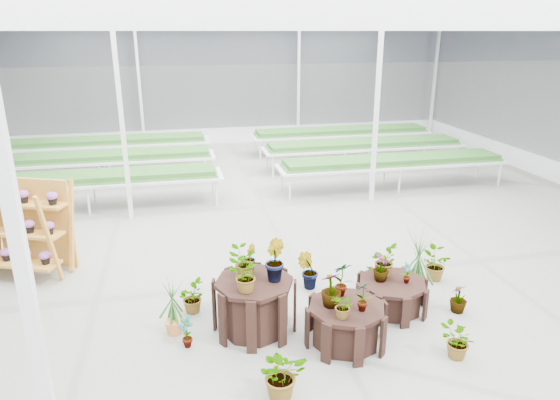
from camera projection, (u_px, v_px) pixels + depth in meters
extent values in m
plane|color=gray|center=(296.00, 286.00, 8.65)|extent=(24.00, 24.00, 0.00)
cylinder|color=black|center=(254.00, 305.00, 7.28)|extent=(1.42, 1.42, 0.80)
cylinder|color=black|center=(346.00, 324.00, 6.99)|extent=(1.16, 1.16, 0.59)
cylinder|color=black|center=(391.00, 295.00, 7.86)|extent=(1.13, 1.13, 0.50)
imported|color=#2B5C23|center=(243.00, 263.00, 7.17)|extent=(0.48, 0.43, 0.47)
imported|color=#2B5C23|center=(274.00, 260.00, 7.09)|extent=(0.29, 0.35, 0.61)
imported|color=#2B5C23|center=(249.00, 257.00, 7.41)|extent=(0.23, 0.26, 0.40)
imported|color=#2B5C23|center=(244.00, 277.00, 6.77)|extent=(0.46, 0.41, 0.47)
imported|color=#2B5C23|center=(331.00, 289.00, 6.82)|extent=(0.33, 0.33, 0.51)
imported|color=#2B5C23|center=(363.00, 295.00, 6.72)|extent=(0.28, 0.24, 0.46)
imported|color=#2B5C23|center=(342.00, 278.00, 7.10)|extent=(0.31, 0.24, 0.54)
imported|color=#2B5C23|center=(344.00, 306.00, 6.55)|extent=(0.37, 0.39, 0.34)
imported|color=#2B5C23|center=(381.00, 268.00, 7.73)|extent=(0.32, 0.32, 0.43)
imported|color=#2B5C23|center=(407.00, 273.00, 7.67)|extent=(0.21, 0.17, 0.34)
imported|color=#2B5C23|center=(384.00, 260.00, 7.92)|extent=(0.55, 0.58, 0.50)
imported|color=#2B5C23|center=(186.00, 332.00, 6.92)|extent=(0.29, 0.30, 0.47)
imported|color=#2B5C23|center=(191.00, 297.00, 7.81)|extent=(0.42, 0.47, 0.50)
imported|color=#2B5C23|center=(282.00, 374.00, 5.95)|extent=(0.60, 0.53, 0.64)
imported|color=#2B5C23|center=(457.00, 342.00, 6.67)|extent=(0.53, 0.49, 0.50)
imported|color=#2B5C23|center=(459.00, 298.00, 7.79)|extent=(0.37, 0.37, 0.48)
imported|color=#2B5C23|center=(434.00, 264.00, 8.81)|extent=(0.64, 0.67, 0.58)
imported|color=#2B5C23|center=(379.00, 273.00, 8.59)|extent=(0.57, 0.55, 0.48)
imported|color=#2B5C23|center=(308.00, 271.00, 8.50)|extent=(0.43, 0.39, 0.64)
imported|color=#2B5C23|center=(235.00, 285.00, 7.99)|extent=(0.48, 0.46, 0.68)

